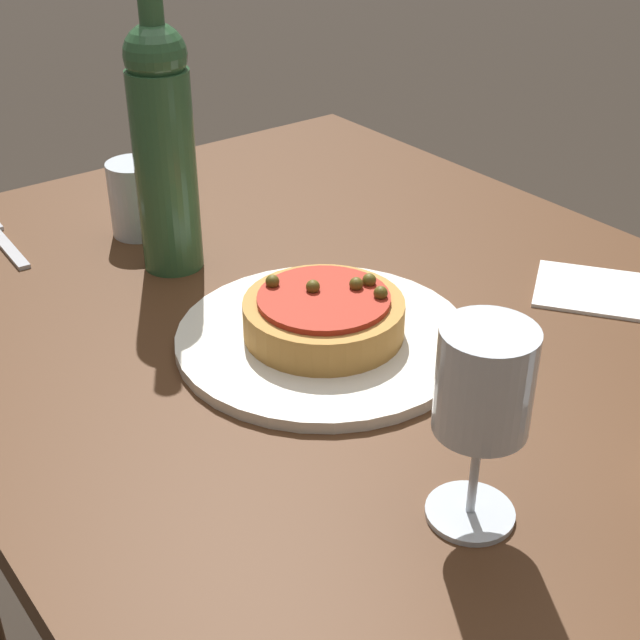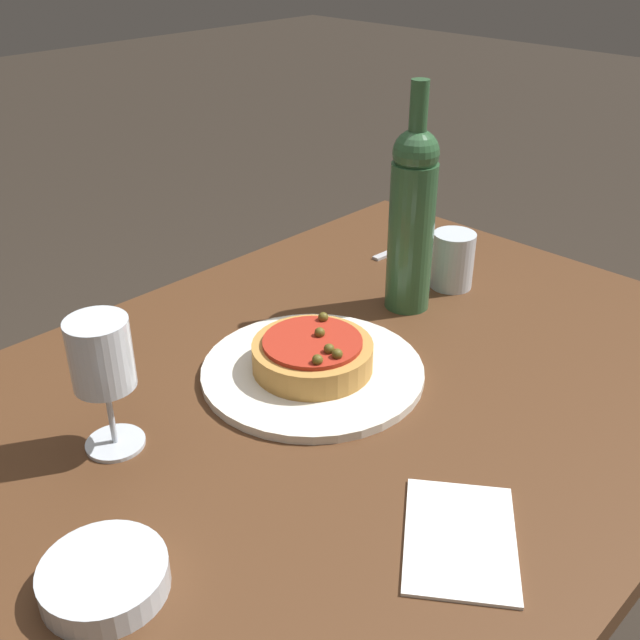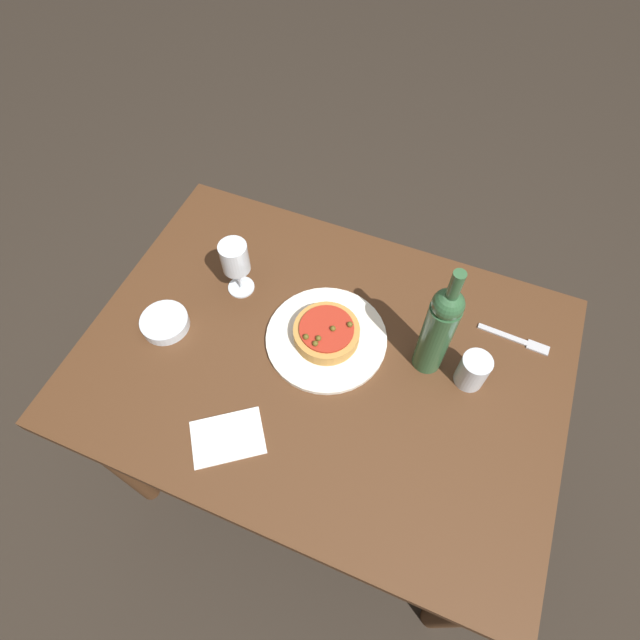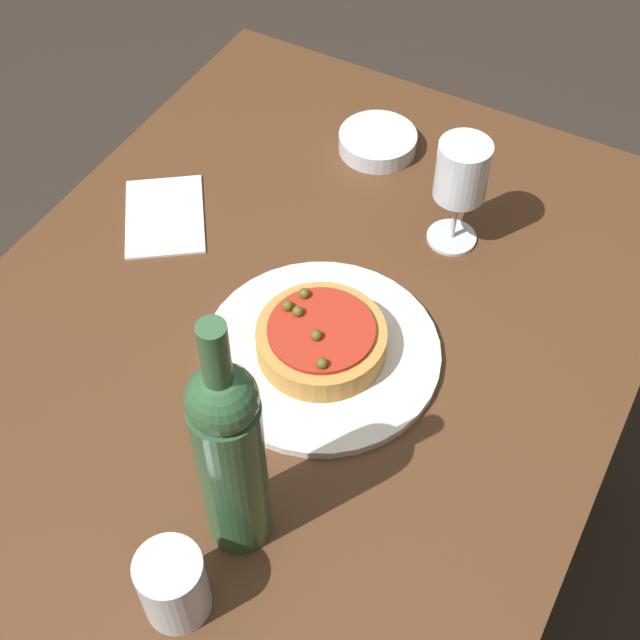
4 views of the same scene
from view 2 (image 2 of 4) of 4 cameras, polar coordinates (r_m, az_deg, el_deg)
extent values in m
cube|color=#4C2D19|center=(0.99, 1.97, -5.97)|extent=(1.15, 0.82, 0.03)
cylinder|color=#4C2D19|center=(1.72, 4.66, -4.64)|extent=(0.06, 0.06, 0.73)
cylinder|color=white|center=(1.00, -0.57, -3.92)|extent=(0.30, 0.30, 0.01)
cylinder|color=#BC843D|center=(0.99, -0.57, -2.75)|extent=(0.16, 0.16, 0.04)
cylinder|color=#A82819|center=(0.97, -0.58, -1.69)|extent=(0.13, 0.13, 0.01)
sphere|color=brown|center=(0.92, -0.20, -3.06)|extent=(0.01, 0.01, 0.01)
sphere|color=brown|center=(0.95, 0.70, -2.23)|extent=(0.01, 0.01, 0.01)
sphere|color=brown|center=(0.98, -0.02, -0.96)|extent=(0.01, 0.01, 0.01)
sphere|color=brown|center=(0.94, 1.30, -2.60)|extent=(0.01, 0.01, 0.01)
sphere|color=brown|center=(1.02, 0.24, 0.22)|extent=(0.01, 0.01, 0.01)
cylinder|color=silver|center=(0.91, -15.31, -9.03)|extent=(0.07, 0.07, 0.00)
cylinder|color=silver|center=(0.89, -15.66, -6.90)|extent=(0.01, 0.01, 0.08)
cylinder|color=silver|center=(0.84, -16.38, -2.48)|extent=(0.07, 0.07, 0.08)
cylinder|color=#2D5633|center=(1.13, 6.92, 6.24)|extent=(0.07, 0.07, 0.23)
sphere|color=#2D5633|center=(1.09, 7.33, 12.53)|extent=(0.07, 0.07, 0.07)
cylinder|color=#2D5633|center=(1.07, 7.53, 15.50)|extent=(0.03, 0.03, 0.09)
cylinder|color=silver|center=(1.23, 10.08, 4.52)|extent=(0.07, 0.07, 0.09)
cylinder|color=silver|center=(0.75, -16.12, -18.35)|extent=(0.12, 0.12, 0.03)
cube|color=#B7B7BC|center=(1.37, 5.99, 5.38)|extent=(0.12, 0.02, 0.00)
cube|color=#B7B7BC|center=(1.43, 8.34, 6.31)|extent=(0.05, 0.03, 0.00)
cube|color=white|center=(0.78, 10.63, -16.02)|extent=(0.19, 0.18, 0.00)
camera|label=1|loc=(1.05, -48.61, 15.88)|focal=50.00mm
camera|label=3|loc=(0.96, 64.14, 50.28)|focal=28.00mm
camera|label=4|loc=(1.52, 8.54, 41.75)|focal=50.00mm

